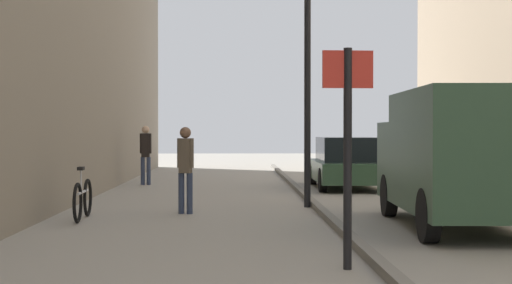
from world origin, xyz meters
name	(u,v)px	position (x,y,z in m)	size (l,w,h in m)	color
ground_plane	(242,220)	(0.00, 12.00, 0.00)	(80.00, 80.00, 0.00)	gray
kerb_strip	(328,216)	(1.58, 12.00, 0.06)	(0.16, 40.00, 0.12)	slate
pedestrian_mid_block	(185,164)	(-1.10, 13.04, 0.99)	(0.33, 0.24, 1.71)	#2D3851
pedestrian_far_crossing	(146,151)	(-2.82, 20.88, 1.03)	(0.36, 0.23, 1.79)	#2D3851
delivery_van	(458,155)	(3.60, 10.72, 1.23)	(2.10, 4.98, 2.28)	#335138
parked_car	(346,163)	(3.05, 19.46, 0.71)	(1.89, 4.23, 1.45)	#335138
street_sign_post	(348,138)	(1.20, 7.14, 1.55)	(0.60, 0.10, 2.60)	black
lamp_post	(307,80)	(1.42, 14.22, 2.72)	(0.28, 0.28, 4.76)	black
bicycle_leaning	(83,199)	(-2.91, 12.11, 0.38)	(0.12, 1.77, 0.98)	black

